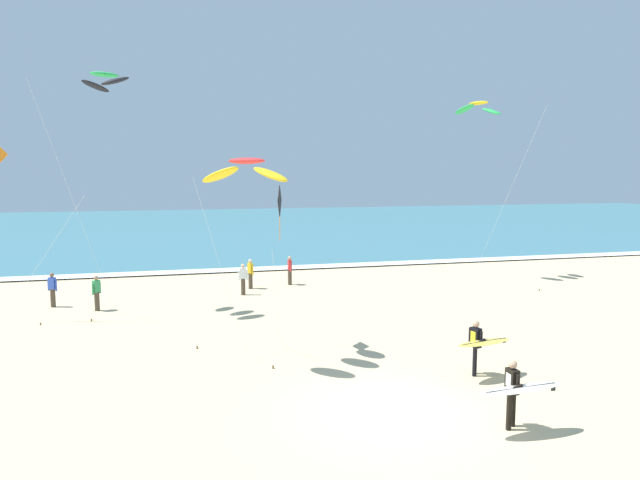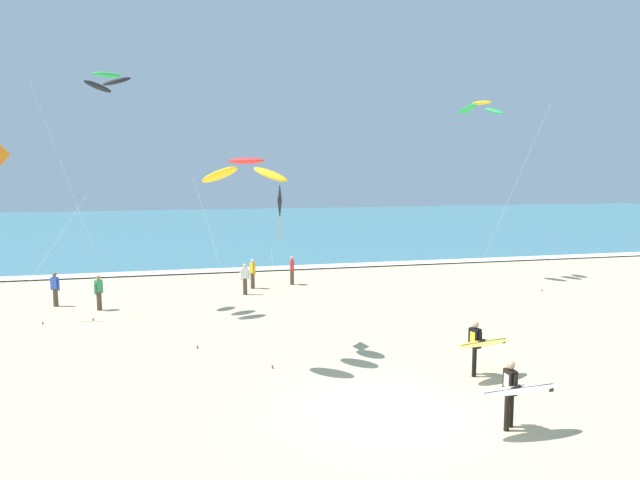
# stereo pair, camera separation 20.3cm
# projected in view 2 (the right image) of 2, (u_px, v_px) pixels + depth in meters

# --- Properties ---
(ground_plane) EXTENTS (160.00, 160.00, 0.00)m
(ground_plane) POSITION_uv_depth(u_px,v_px,m) (388.00, 411.00, 15.10)
(ground_plane) COLOR #D1BA8E
(ocean_water) EXTENTS (160.00, 60.00, 0.08)m
(ocean_water) POSITION_uv_depth(u_px,v_px,m) (226.00, 226.00, 65.48)
(ocean_water) COLOR teal
(ocean_water) RESTS_ON ground
(shoreline_foam) EXTENTS (160.00, 1.50, 0.01)m
(shoreline_foam) POSITION_uv_depth(u_px,v_px,m) (264.00, 268.00, 36.81)
(shoreline_foam) COLOR white
(shoreline_foam) RESTS_ON ocean_water
(surfer_lead) EXTENTS (2.13, 0.90, 1.71)m
(surfer_lead) POSITION_uv_depth(u_px,v_px,m) (514.00, 390.00, 13.78)
(surfer_lead) COLOR black
(surfer_lead) RESTS_ON ground
(surfer_trailing) EXTENTS (2.10, 1.15, 1.71)m
(surfer_trailing) POSITION_uv_depth(u_px,v_px,m) (479.00, 344.00, 17.47)
(surfer_trailing) COLOR black
(surfer_trailing) RESTS_ON ground
(kite_arc_scarlet_near) EXTENTS (3.22, 3.44, 6.63)m
(kite_arc_scarlet_near) POSITION_uv_depth(u_px,v_px,m) (246.00, 170.00, 18.24)
(kite_arc_scarlet_near) COLOR yellow
(kite_arc_scarlet_near) RESTS_ON ground
(kite_arc_golden_mid) EXTENTS (3.12, 5.57, 10.18)m
(kite_arc_golden_mid) POSITION_uv_depth(u_px,v_px,m) (481.00, 108.00, 33.02)
(kite_arc_golden_mid) COLOR green
(kite_arc_golden_mid) RESTS_ON ground
(kite_arc_emerald_far) EXTENTS (3.92, 2.99, 10.36)m
(kite_arc_emerald_far) POSITION_uv_depth(u_px,v_px,m) (107.00, 81.00, 24.58)
(kite_arc_emerald_far) COLOR black
(kite_arc_emerald_far) RESTS_ON ground
(kite_diamond_charcoal_high) EXTENTS (0.87, 2.86, 5.73)m
(kite_diamond_charcoal_high) POSITION_uv_depth(u_px,v_px,m) (280.00, 207.00, 20.10)
(kite_diamond_charcoal_high) COLOR black
(kite_diamond_charcoal_high) RESTS_ON ground
(bystander_green_top) EXTENTS (0.34, 0.41, 1.59)m
(bystander_green_top) POSITION_uv_depth(u_px,v_px,m) (99.00, 292.00, 26.00)
(bystander_green_top) COLOR #4C3D2D
(bystander_green_top) RESTS_ON ground
(bystander_blue_top) EXTENTS (0.44, 0.32, 1.59)m
(bystander_blue_top) POSITION_uv_depth(u_px,v_px,m) (55.00, 289.00, 26.73)
(bystander_blue_top) COLOR #4C3D2D
(bystander_blue_top) RESTS_ON ground
(bystander_yellow_top) EXTENTS (0.30, 0.46, 1.59)m
(bystander_yellow_top) POSITION_uv_depth(u_px,v_px,m) (253.00, 273.00, 30.82)
(bystander_yellow_top) COLOR #4C3D2D
(bystander_yellow_top) RESTS_ON ground
(bystander_white_top) EXTENTS (0.49, 0.25, 1.59)m
(bystander_white_top) POSITION_uv_depth(u_px,v_px,m) (245.00, 279.00, 29.27)
(bystander_white_top) COLOR #4C3D2D
(bystander_white_top) RESTS_ON ground
(bystander_red_top) EXTENTS (0.22, 0.50, 1.59)m
(bystander_red_top) POSITION_uv_depth(u_px,v_px,m) (292.00, 270.00, 31.87)
(bystander_red_top) COLOR #4C3D2D
(bystander_red_top) RESTS_ON ground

